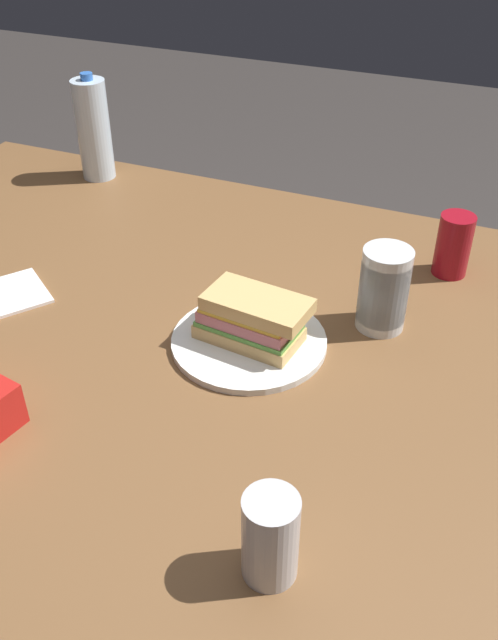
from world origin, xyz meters
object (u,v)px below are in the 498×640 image
Objects in this scene: paper_plate at (249,341)px; water_bottle_tall at (94,130)px; sandwich at (252,319)px; soda_can_silver at (270,537)px; plastic_cup_stack at (384,289)px; soda_can_red at (453,245)px; dining_table at (233,375)px.

water_bottle_tall is (-0.60, 0.48, 0.11)m from paper_plate.
soda_can_silver reaches higher than sandwich.
sandwich is 0.23m from plastic_cup_stack.
soda_can_silver is (-0.08, -0.75, 0.00)m from soda_can_red.
soda_can_silver reaches higher than paper_plate.
soda_can_red is (0.30, 0.37, 0.13)m from dining_table.
soda_can_red is 0.49× the size of water_bottle_tall.
water_bottle_tall reaches higher than soda_can_red.
plastic_cup_stack is (0.18, 0.14, 0.02)m from sandwich.
soda_can_silver is at bearing -64.24° from paper_plate.
dining_table is 7.46× the size of water_bottle_tall.
sandwich is 0.43m from soda_can_silver.
water_bottle_tall is 1.68× the size of plastic_cup_stack.
sandwich is at bearing -38.49° from water_bottle_tall.
sandwich is at bearing -126.87° from soda_can_red.
dining_table is 7.15× the size of paper_plate.
water_bottle_tall reaches higher than sandwich.
paper_plate is at bearing -160.16° from sandwich.
soda_can_red reaches higher than sandwich.
dining_table is 0.30m from plastic_cup_stack.
dining_table is 12.52× the size of plastic_cup_stack.
paper_plate is 2.14× the size of soda_can_silver.
paper_plate is 0.45m from soda_can_red.
soda_can_red reaches higher than dining_table.
soda_can_silver is (0.19, -0.39, 0.06)m from paper_plate.
plastic_cup_stack reaches higher than dining_table.
paper_plate is at bearing -144.01° from plastic_cup_stack.
soda_can_red is 1.00× the size of soda_can_silver.
plastic_cup_stack is at bearing 34.73° from dining_table.
dining_table is at bearing -128.78° from soda_can_red.
sandwich is at bearing 23.55° from dining_table.
dining_table is 15.29× the size of soda_can_silver.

